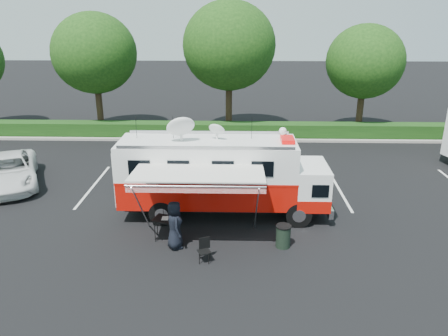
{
  "coord_description": "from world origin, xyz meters",
  "views": [
    {
      "loc": [
        0.46,
        -16.72,
        8.13
      ],
      "look_at": [
        0.0,
        0.5,
        1.9
      ],
      "focal_mm": 35.0,
      "sensor_mm": 36.0,
      "label": 1
    }
  ],
  "objects_px": {
    "command_truck": "(222,175)",
    "trash_bin": "(283,236)",
    "white_suv": "(12,185)",
    "folding_table": "(166,220)"
  },
  "relations": [
    {
      "from": "command_truck",
      "to": "folding_table",
      "type": "xyz_separation_m",
      "value": [
        -2.01,
        -2.16,
        -0.99
      ]
    },
    {
      "from": "command_truck",
      "to": "folding_table",
      "type": "relative_size",
      "value": 7.55
    },
    {
      "from": "white_suv",
      "to": "folding_table",
      "type": "height_order",
      "value": "folding_table"
    },
    {
      "from": "white_suv",
      "to": "trash_bin",
      "type": "height_order",
      "value": "trash_bin"
    },
    {
      "from": "command_truck",
      "to": "trash_bin",
      "type": "xyz_separation_m",
      "value": [
        2.31,
        -2.64,
        -1.34
      ]
    },
    {
      "from": "folding_table",
      "to": "trash_bin",
      "type": "height_order",
      "value": "trash_bin"
    },
    {
      "from": "folding_table",
      "to": "trash_bin",
      "type": "xyz_separation_m",
      "value": [
        4.32,
        -0.47,
        -0.35
      ]
    },
    {
      "from": "command_truck",
      "to": "white_suv",
      "type": "height_order",
      "value": "command_truck"
    },
    {
      "from": "white_suv",
      "to": "folding_table",
      "type": "bearing_deg",
      "value": -55.43
    },
    {
      "from": "command_truck",
      "to": "trash_bin",
      "type": "bearing_deg",
      "value": -48.8
    }
  ]
}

